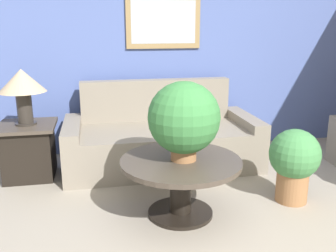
{
  "coord_description": "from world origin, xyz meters",
  "views": [
    {
      "loc": [
        -1.04,
        -1.67,
        1.56
      ],
      "look_at": [
        -0.36,
        1.79,
        0.59
      ],
      "focal_mm": 40.0,
      "sensor_mm": 36.0,
      "label": 1
    }
  ],
  "objects": [
    {
      "name": "coffee_table",
      "position": [
        -0.38,
        1.12,
        0.36
      ],
      "size": [
        0.99,
        0.99,
        0.49
      ],
      "color": "black",
      "rests_on": "ground_plane"
    },
    {
      "name": "couch_main",
      "position": [
        -0.33,
        2.31,
        0.29
      ],
      "size": [
        2.12,
        0.97,
        0.92
      ],
      "color": "gray",
      "rests_on": "ground_plane"
    },
    {
      "name": "side_table",
      "position": [
        -1.75,
        2.22,
        0.29
      ],
      "size": [
        0.57,
        0.57,
        0.57
      ],
      "color": "black",
      "rests_on": "ground_plane"
    },
    {
      "name": "potted_plant_floor",
      "position": [
        0.66,
        1.17,
        0.39
      ],
      "size": [
        0.45,
        0.45,
        0.67
      ],
      "color": "#9E6B42",
      "rests_on": "ground_plane"
    },
    {
      "name": "wall_back",
      "position": [
        -0.0,
        2.91,
        1.3
      ],
      "size": [
        7.05,
        0.09,
        2.6
      ],
      "color": "#5166A8",
      "rests_on": "ground_plane"
    },
    {
      "name": "potted_plant_on_table",
      "position": [
        -0.36,
        1.11,
        0.83
      ],
      "size": [
        0.58,
        0.58,
        0.64
      ],
      "color": "#9E6B42",
      "rests_on": "coffee_table"
    },
    {
      "name": "table_lamp",
      "position": [
        -1.75,
        2.22,
        0.98
      ],
      "size": [
        0.46,
        0.46,
        0.56
      ],
      "color": "#2D2823",
      "rests_on": "side_table"
    }
  ]
}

